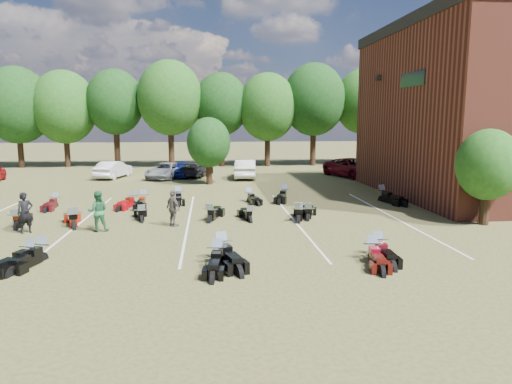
{
  "coord_description": "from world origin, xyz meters",
  "views": [
    {
      "loc": [
        -1.99,
        -18.25,
        4.77
      ],
      "look_at": [
        0.31,
        4.0,
        1.2
      ],
      "focal_mm": 32.0,
      "sensor_mm": 36.0,
      "label": 1
    }
  ],
  "objects": [
    {
      "name": "car_4",
      "position": [
        -4.09,
        19.99,
        0.67
      ],
      "size": [
        2.66,
        4.24,
        1.34
      ],
      "primitive_type": "imported",
      "rotation": [
        0.0,
        0.0,
        -0.29
      ],
      "color": "navy",
      "rests_on": "ground"
    },
    {
      "name": "motorcycle_1",
      "position": [
        -8.02,
        -2.91,
        0.0
      ],
      "size": [
        1.31,
        2.21,
        1.18
      ],
      "primitive_type": null,
      "rotation": [
        0.0,
        0.0,
        -0.33
      ],
      "color": "black",
      "rests_on": "ground"
    },
    {
      "name": "car_7",
      "position": [
        15.17,
        20.06,
        0.79
      ],
      "size": [
        3.03,
        5.7,
        1.57
      ],
      "primitive_type": "imported",
      "rotation": [
        0.0,
        0.0,
        2.98
      ],
      "color": "#323337",
      "rests_on": "ground"
    },
    {
      "name": "motorcycle_9",
      "position": [
        -1.98,
        2.76,
        0.0
      ],
      "size": [
        1.29,
        2.38,
        1.26
      ],
      "primitive_type": null,
      "rotation": [
        0.0,
        0.0,
        2.88
      ],
      "color": "black",
      "rests_on": "ground"
    },
    {
      "name": "motorcycle_16",
      "position": [
        -3.81,
        8.43,
        0.0
      ],
      "size": [
        0.87,
        2.25,
        1.23
      ],
      "primitive_type": null,
      "rotation": [
        0.0,
        0.0,
        0.08
      ],
      "color": "black",
      "rests_on": "ground"
    },
    {
      "name": "motorcycle_3",
      "position": [
        -1.59,
        -3.13,
        0.0
      ],
      "size": [
        1.38,
        2.52,
        1.34
      ],
      "primitive_type": null,
      "rotation": [
        0.0,
        0.0,
        0.27
      ],
      "color": "black",
      "rests_on": "ground"
    },
    {
      "name": "young_tree_midfield",
      "position": [
        -2.0,
        15.5,
        3.09
      ],
      "size": [
        3.2,
        3.2,
        4.7
      ],
      "color": "black",
      "rests_on": "ground"
    },
    {
      "name": "young_tree_near_building",
      "position": [
        10.5,
        1.0,
        2.75
      ],
      "size": [
        2.8,
        2.8,
        4.16
      ],
      "color": "black",
      "rests_on": "ground"
    },
    {
      "name": "car_3",
      "position": [
        -3.05,
        20.23,
        0.65
      ],
      "size": [
        3.14,
        4.84,
        1.3
      ],
      "primitive_type": "imported",
      "rotation": [
        0.0,
        0.0,
        2.82
      ],
      "color": "black",
      "rests_on": "ground"
    },
    {
      "name": "car_6",
      "position": [
        9.92,
        18.64,
        0.77
      ],
      "size": [
        4.36,
        6.12,
        1.55
      ],
      "primitive_type": "imported",
      "rotation": [
        0.0,
        0.0,
        0.36
      ],
      "color": "#5E0513",
      "rests_on": "ground"
    },
    {
      "name": "motorcycle_14",
      "position": [
        -10.43,
        7.37,
        0.0
      ],
      "size": [
        0.68,
        2.03,
        1.12
      ],
      "primitive_type": null,
      "rotation": [
        0.0,
        0.0,
        -0.02
      ],
      "color": "#400910",
      "rests_on": "ground"
    },
    {
      "name": "motorcycle_11",
      "position": [
        2.68,
        2.7,
        0.0
      ],
      "size": [
        1.25,
        2.25,
        1.2
      ],
      "primitive_type": null,
      "rotation": [
        0.0,
        0.0,
        2.86
      ],
      "color": "black",
      "rests_on": "ground"
    },
    {
      "name": "car_2",
      "position": [
        -5.52,
        19.23,
        0.64
      ],
      "size": [
        3.47,
        5.04,
        1.28
      ],
      "primitive_type": "imported",
      "rotation": [
        0.0,
        0.0,
        -0.32
      ],
      "color": "gray",
      "rests_on": "ground"
    },
    {
      "name": "person_green",
      "position": [
        -6.77,
        1.49,
        0.88
      ],
      "size": [
        0.95,
        0.79,
        1.76
      ],
      "primitive_type": "imported",
      "rotation": [
        0.0,
        0.0,
        3.3
      ],
      "color": "#25653B",
      "rests_on": "ground"
    },
    {
      "name": "motorcycle_18",
      "position": [
        2.49,
        8.49,
        0.0
      ],
      "size": [
        1.44,
        2.42,
        1.29
      ],
      "primitive_type": null,
      "rotation": [
        0.0,
        0.0,
        -0.33
      ],
      "color": "black",
      "rests_on": "ground"
    },
    {
      "name": "motorcycle_13",
      "position": [
        2.14,
        2.27,
        0.0
      ],
      "size": [
        1.42,
        2.55,
        1.36
      ],
      "primitive_type": null,
      "rotation": [
        0.0,
        0.0,
        2.86
      ],
      "color": "black",
      "rests_on": "ground"
    },
    {
      "name": "car_1",
      "position": [
        -9.83,
        19.95,
        0.7
      ],
      "size": [
        2.51,
        4.49,
        1.4
      ],
      "primitive_type": "imported",
      "rotation": [
        0.0,
        0.0,
        2.89
      ],
      "color": "silver",
      "rests_on": "ground"
    },
    {
      "name": "motorcycle_12",
      "position": [
        -0.12,
        2.6,
        0.0
      ],
      "size": [
        0.95,
        2.08,
        1.12
      ],
      "primitive_type": null,
      "rotation": [
        0.0,
        0.0,
        3.3
      ],
      "color": "black",
      "rests_on": "ground"
    },
    {
      "name": "motorcycle_19",
      "position": [
        0.33,
        8.0,
        0.0
      ],
      "size": [
        1.09,
        2.13,
        1.13
      ],
      "primitive_type": null,
      "rotation": [
        0.0,
        0.0,
        0.23
      ],
      "color": "black",
      "rests_on": "ground"
    },
    {
      "name": "motorcycle_17",
      "position": [
        -5.69,
        7.35,
        0.0
      ],
      "size": [
        0.71,
        2.21,
        1.23
      ],
      "primitive_type": null,
      "rotation": [
        0.0,
        0.0,
        0.01
      ],
      "color": "black",
      "rests_on": "ground"
    },
    {
      "name": "person_black",
      "position": [
        -9.75,
        1.49,
        0.87
      ],
      "size": [
        0.76,
        0.68,
        1.74
      ],
      "primitive_type": "imported",
      "rotation": [
        0.0,
        0.0,
        0.52
      ],
      "color": "black",
      "rests_on": "ground"
    },
    {
      "name": "motorcycle_15",
      "position": [
        -6.25,
        7.24,
        0.0
      ],
      "size": [
        1.32,
        2.22,
        1.18
      ],
      "primitive_type": null,
      "rotation": [
        0.0,
        0.0,
        -0.33
      ],
      "color": "maroon",
      "rests_on": "ground"
    },
    {
      "name": "ground",
      "position": [
        0.0,
        0.0,
        0.0
      ],
      "size": [
        160.0,
        160.0,
        0.0
      ],
      "primitive_type": "plane",
      "color": "brown",
      "rests_on": "ground"
    },
    {
      "name": "motorcycle_7",
      "position": [
        -7.97,
        2.09,
        0.0
      ],
      "size": [
        1.53,
        2.61,
        1.39
      ],
      "primitive_type": null,
      "rotation": [
        0.0,
        0.0,
        3.46
      ],
      "color": "maroon",
      "rests_on": "ground"
    },
    {
      "name": "motorcycle_20",
      "position": [
        8.12,
        7.21,
        0.0
      ],
      "size": [
        1.46,
        2.55,
        1.35
      ],
      "primitive_type": null,
      "rotation": [
        0.0,
        0.0,
        0.3
      ],
      "color": "black",
      "rests_on": "ground"
    },
    {
      "name": "parking_lines",
      "position": [
        -3.0,
        3.0,
        0.01
      ],
      "size": [
        20.1,
        14.0,
        0.01
      ],
      "color": "silver",
      "rests_on": "ground"
    },
    {
      "name": "motorcycle_2",
      "position": [
        -7.72,
        -2.62,
        0.0
      ],
      "size": [
        1.2,
        2.22,
        1.18
      ],
      "primitive_type": null,
      "rotation": [
        0.0,
        0.0,
        -0.27
      ],
      "color": "black",
      "rests_on": "ground"
    },
    {
      "name": "motorcycle_6",
      "position": [
        3.51,
        -3.69,
        0.0
      ],
      "size": [
        0.98,
        2.21,
        1.19
      ],
      "primitive_type": null,
      "rotation": [
        0.0,
        0.0,
        -0.15
      ],
      "color": "#3D0C08",
      "rests_on": "ground"
    },
    {
      "name": "motorcycle_4",
      "position": [
        -1.77,
        -3.68,
        0.0
      ],
      "size": [
        0.92,
        2.23,
        1.21
      ],
      "primitive_type": null,
      "rotation": [
        0.0,
        0.0,
        -0.11
      ],
      "color": "black",
      "rests_on": "ground"
    },
    {
      "name": "motorcycle_8",
      "position": [
        -10.46,
        2.28,
        0.0
      ],
      "size": [
        1.07,
        2.37,
        1.28
      ],
      "primitive_type": null,
      "rotation": [
        0.0,
        0.0,
        3.29
      ],
      "color": "black",
      "rests_on": "ground"
    },
    {
      "name": "tree_line",
      "position": [
        -1.0,
        29.0,
        6.31
      ],
      "size": [
        56.0,
        6.0,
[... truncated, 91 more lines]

